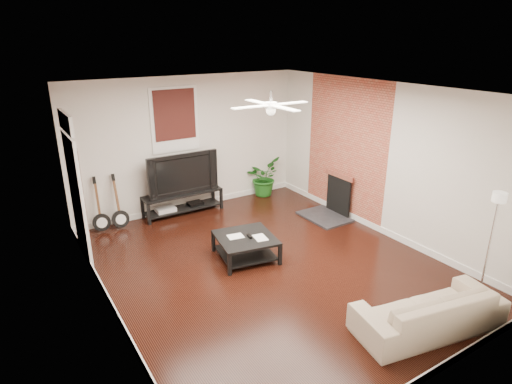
% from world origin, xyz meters
% --- Properties ---
extents(room, '(5.01, 6.01, 2.81)m').
position_xyz_m(room, '(0.00, 0.00, 1.40)').
color(room, black).
rests_on(room, ground).
extents(brick_accent, '(0.02, 2.20, 2.80)m').
position_xyz_m(brick_accent, '(2.49, 1.00, 1.40)').
color(brick_accent, '#B44E3A').
rests_on(brick_accent, floor).
extents(fireplace, '(0.80, 1.10, 0.92)m').
position_xyz_m(fireplace, '(2.20, 1.00, 0.46)').
color(fireplace, black).
rests_on(fireplace, floor).
extents(window_back, '(1.00, 0.06, 1.30)m').
position_xyz_m(window_back, '(-0.30, 2.97, 1.95)').
color(window_back, '#36100E').
rests_on(window_back, wall_back).
extents(door_left, '(0.08, 1.00, 2.50)m').
position_xyz_m(door_left, '(-2.46, 1.90, 1.25)').
color(door_left, white).
rests_on(door_left, wall_left).
extents(tv_stand, '(1.66, 0.44, 0.47)m').
position_xyz_m(tv_stand, '(-0.32, 2.78, 0.23)').
color(tv_stand, black).
rests_on(tv_stand, floor).
extents(tv, '(1.49, 0.20, 0.86)m').
position_xyz_m(tv, '(-0.32, 2.80, 0.89)').
color(tv, black).
rests_on(tv, tv_stand).
extents(coffee_table, '(1.07, 1.07, 0.39)m').
position_xyz_m(coffee_table, '(-0.19, 0.42, 0.19)').
color(coffee_table, black).
rests_on(coffee_table, floor).
extents(sofa, '(2.03, 1.11, 0.56)m').
position_xyz_m(sofa, '(0.81, -2.41, 0.28)').
color(sofa, tan).
rests_on(sofa, floor).
extents(floor_lamp, '(0.30, 0.30, 1.57)m').
position_xyz_m(floor_lamp, '(2.16, -2.31, 0.79)').
color(floor_lamp, white).
rests_on(floor_lamp, floor).
extents(potted_plant, '(1.04, 1.03, 0.87)m').
position_xyz_m(potted_plant, '(1.72, 2.82, 0.44)').
color(potted_plant, '#1C5F1B').
rests_on(potted_plant, floor).
extents(guitar_left, '(0.36, 0.27, 1.08)m').
position_xyz_m(guitar_left, '(-1.99, 2.75, 0.54)').
color(guitar_left, black).
rests_on(guitar_left, floor).
extents(guitar_right, '(0.33, 0.24, 1.08)m').
position_xyz_m(guitar_right, '(-1.64, 2.72, 0.54)').
color(guitar_right, black).
rests_on(guitar_right, floor).
extents(ceiling_fan, '(1.24, 1.24, 0.32)m').
position_xyz_m(ceiling_fan, '(0.00, 0.00, 2.60)').
color(ceiling_fan, white).
rests_on(ceiling_fan, ceiling).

